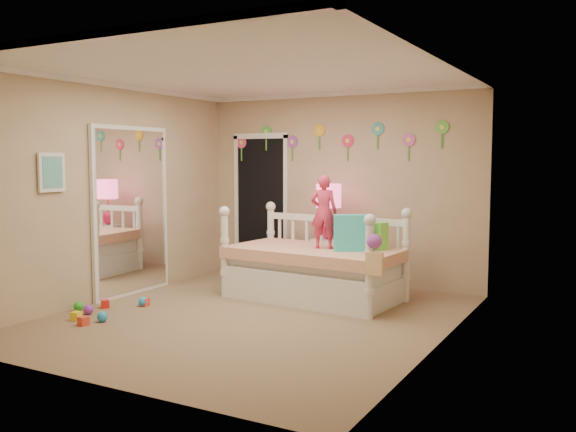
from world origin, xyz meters
The scene contains 18 objects.
floor centered at (0.00, 0.00, 0.00)m, with size 4.00×4.50×0.01m, color #7F684C.
ceiling centered at (0.00, 0.00, 2.60)m, with size 4.00×4.50×0.01m, color white.
back_wall centered at (0.00, 2.25, 1.30)m, with size 4.00×0.01×2.60m, color tan.
left_wall centered at (-2.00, 0.00, 1.30)m, with size 0.01×4.50×2.60m, color tan.
right_wall centered at (2.00, 0.00, 1.30)m, with size 0.01×4.50×2.60m, color tan.
crown_molding centered at (0.00, 0.00, 2.57)m, with size 4.00×4.50×0.06m, color white, non-canonical shape.
daybed centered at (0.17, 1.12, 0.56)m, with size 2.08×1.12×1.13m, color white, non-canonical shape.
pillow_turquoise centered at (0.68, 1.10, 0.84)m, with size 0.42×0.15×0.42m, color #2AB4D4.
pillow_lime centered at (0.85, 1.36, 0.79)m, with size 0.34×0.13×0.32m, color #73DD43.
child centered at (0.30, 1.12, 1.07)m, with size 0.32×0.21×0.88m, color #DB3153.
nightstand centered at (0.03, 1.84, 0.32)m, with size 0.39×0.29×0.64m, color white.
table_lamp centered at (0.03, 1.84, 1.13)m, with size 0.33×0.33×0.73m.
closet_doorway centered at (-1.25, 2.23, 1.03)m, with size 0.90×0.04×2.07m, color black.
flower_decals centered at (-0.09, 2.24, 1.94)m, with size 3.40×0.02×0.50m, color #B2668C, non-canonical shape.
mirror_closet centered at (-1.96, 0.30, 1.05)m, with size 0.07×1.30×2.10m, color white.
wall_picture centered at (-1.97, -0.90, 1.55)m, with size 0.05×0.34×0.42m, color white.
hanging_bag centered at (1.16, 0.51, 0.69)m, with size 0.20×0.16×0.36m, color beige, non-canonical shape.
toy_scatter centered at (-1.68, -0.60, 0.06)m, with size 0.80×1.30×0.11m, color #996666, non-canonical shape.
Camera 1 is at (3.45, -5.54, 1.68)m, focal length 38.79 mm.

